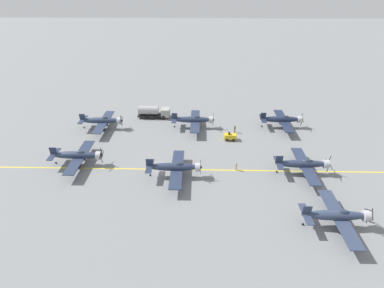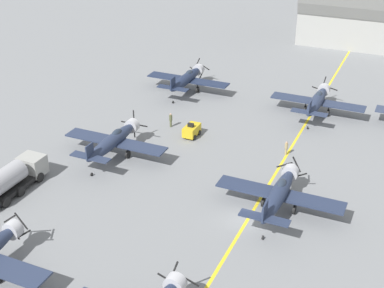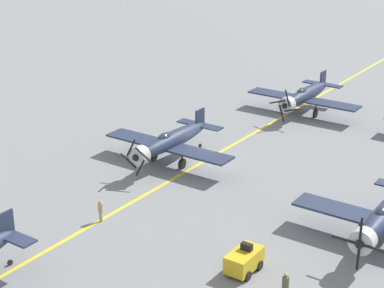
% 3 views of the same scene
% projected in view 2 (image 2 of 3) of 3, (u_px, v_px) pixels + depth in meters
% --- Properties ---
extents(ground_plane, '(400.00, 400.00, 0.00)m').
position_uv_depth(ground_plane, '(247.00, 221.00, 48.56)').
color(ground_plane, slate).
extents(taxiway_stripe, '(0.30, 160.00, 0.01)m').
position_uv_depth(taxiway_stripe, '(247.00, 221.00, 48.56)').
color(taxiway_stripe, yellow).
rests_on(taxiway_stripe, ground).
extents(airplane_far_left, '(12.00, 9.98, 3.67)m').
position_uv_depth(airplane_far_left, '(187.00, 79.00, 75.46)').
color(airplane_far_left, '#1D2741').
rests_on(airplane_far_left, ground).
extents(airplane_far_center, '(12.00, 9.98, 3.78)m').
position_uv_depth(airplane_far_center, '(317.00, 101.00, 68.32)').
color(airplane_far_center, '#26314A').
rests_on(airplane_far_center, ground).
extents(airplane_mid_center, '(12.00, 9.98, 3.65)m').
position_uv_depth(airplane_mid_center, '(279.00, 193.00, 48.94)').
color(airplane_mid_center, '#242E48').
rests_on(airplane_mid_center, ground).
extents(airplane_mid_left, '(12.00, 9.98, 3.80)m').
position_uv_depth(airplane_mid_left, '(114.00, 140.00, 58.40)').
color(airplane_mid_left, '#26304A').
rests_on(airplane_mid_left, ground).
extents(fuel_tanker, '(2.67, 8.00, 2.98)m').
position_uv_depth(fuel_tanker, '(13.00, 178.00, 52.39)').
color(fuel_tanker, black).
rests_on(fuel_tanker, ground).
extents(tow_tractor, '(1.57, 2.60, 1.79)m').
position_uv_depth(tow_tractor, '(192.00, 130.00, 63.46)').
color(tow_tractor, gold).
rests_on(tow_tractor, ground).
extents(ground_crew_walking, '(0.36, 0.36, 1.63)m').
position_uv_depth(ground_crew_walking, '(286.00, 147.00, 59.34)').
color(ground_crew_walking, tan).
rests_on(ground_crew_walking, ground).
extents(ground_crew_inspecting, '(0.39, 0.39, 1.81)m').
position_uv_depth(ground_crew_inspecting, '(171.00, 119.00, 65.70)').
color(ground_crew_inspecting, '#515638').
rests_on(ground_crew_inspecting, ground).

